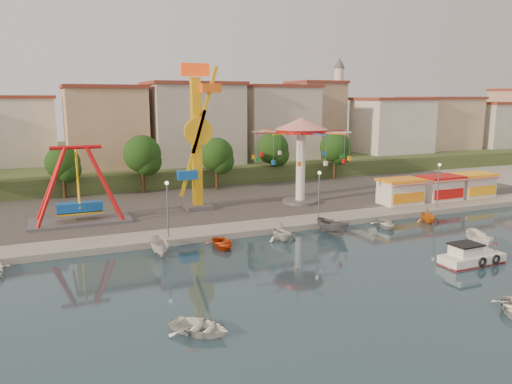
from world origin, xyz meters
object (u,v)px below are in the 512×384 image
pirate_ship_ride (78,186)px  rowboat_a (200,327)px  kamikaze_tower (198,140)px  wave_swinger (301,141)px  skiff (480,241)px  cabin_motorboat (471,258)px

pirate_ship_ride → rowboat_a: size_ratio=2.70×
kamikaze_tower → rowboat_a: bearing=-106.8°
kamikaze_tower → wave_swinger: bearing=-7.3°
kamikaze_tower → skiff: kamikaze_tower is taller
pirate_ship_ride → kamikaze_tower: bearing=4.9°
wave_swinger → rowboat_a: bearing=-127.7°
skiff → cabin_motorboat: bearing=-119.0°
rowboat_a → skiff: size_ratio=0.88×
kamikaze_tower → rowboat_a: size_ratio=4.45×
skiff → wave_swinger: bearing=133.0°
cabin_motorboat → skiff: size_ratio=1.30×
pirate_ship_ride → rowboat_a: 28.33m
rowboat_a → pirate_ship_ride: bearing=56.4°
cabin_motorboat → wave_swinger: bearing=95.3°
kamikaze_tower → wave_swinger: (12.33, -1.58, -0.39)m
rowboat_a → skiff: (27.64, 5.70, 0.43)m
wave_swinger → rowboat_a: wave_swinger is taller
rowboat_a → cabin_motorboat: bearing=-35.6°
wave_swinger → kamikaze_tower: bearing=172.7°
kamikaze_tower → cabin_motorboat: (15.11, -25.79, -8.07)m
skiff → rowboat_a: bearing=-142.4°
cabin_motorboat → skiff: cabin_motorboat is taller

